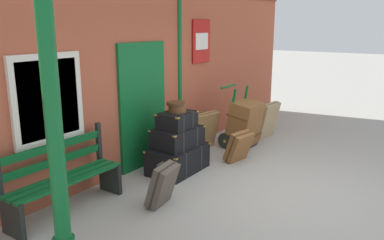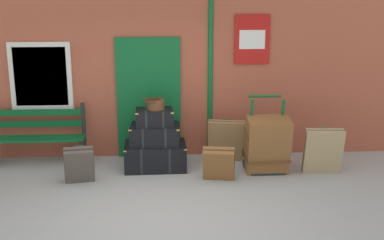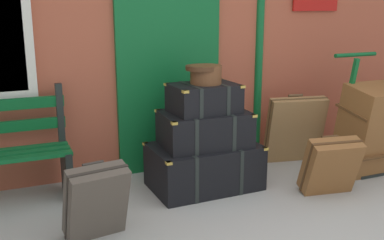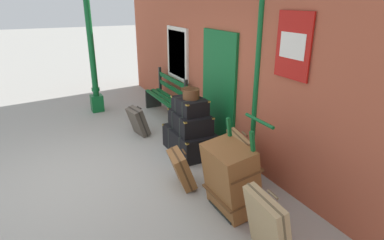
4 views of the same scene
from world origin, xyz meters
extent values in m
cube|color=#AD5138|center=(0.00, 2.60, 1.60)|extent=(10.40, 0.30, 3.20)
cube|color=#0F5B28|center=(-0.23, 2.43, 1.05)|extent=(1.10, 0.05, 2.10)
cube|color=#093718|center=(-0.23, 2.41, 1.05)|extent=(0.06, 0.02, 2.10)
cylinder|color=#0F5B28|center=(0.84, 2.45, 1.60)|extent=(0.09, 0.09, 3.14)
cube|color=black|center=(-1.35, 2.10, 0.23)|extent=(0.06, 0.40, 0.45)
cube|color=black|center=(-1.35, 2.30, 0.73)|extent=(0.06, 0.06, 0.56)
cube|color=black|center=(-0.12, 1.79, 0.21)|extent=(1.02, 0.66, 0.42)
cube|color=black|center=(-0.34, 1.79, 0.21)|extent=(0.05, 0.65, 0.43)
cube|color=black|center=(0.11, 1.80, 0.21)|extent=(0.05, 0.65, 0.43)
cube|color=#B79338|center=(-0.59, 1.48, 0.41)|extent=(0.05, 0.05, 0.02)
cube|color=#B79338|center=(0.37, 1.50, 0.41)|extent=(0.05, 0.05, 0.02)
cube|color=#B79338|center=(-0.60, 2.08, 0.41)|extent=(0.05, 0.05, 0.02)
cube|color=#B79338|center=(0.36, 2.10, 0.41)|extent=(0.05, 0.05, 0.02)
cube|color=silver|center=(-0.14, 1.48, 0.21)|extent=(0.36, 0.01, 0.10)
cube|color=black|center=(-0.11, 1.80, 0.58)|extent=(0.82, 0.58, 0.32)
cube|color=black|center=(-0.29, 1.80, 0.58)|extent=(0.06, 0.55, 0.33)
cube|color=black|center=(0.07, 1.79, 0.58)|extent=(0.06, 0.55, 0.33)
cube|color=#B79338|center=(-0.50, 1.56, 0.73)|extent=(0.05, 0.05, 0.02)
cube|color=#B79338|center=(0.26, 1.53, 0.73)|extent=(0.05, 0.05, 0.02)
cube|color=#B79338|center=(-0.48, 2.06, 0.73)|extent=(0.05, 0.05, 0.02)
cube|color=#B79338|center=(0.28, 2.03, 0.73)|extent=(0.05, 0.05, 0.02)
cube|color=black|center=(-0.12, 1.80, 0.87)|extent=(0.62, 0.47, 0.26)
cube|color=black|center=(-0.25, 1.79, 0.87)|extent=(0.06, 0.45, 0.27)
cube|color=black|center=(0.01, 1.80, 0.87)|extent=(0.06, 0.45, 0.27)
cube|color=#B79338|center=(-0.39, 1.59, 0.99)|extent=(0.05, 0.05, 0.02)
cube|color=#B79338|center=(0.17, 1.61, 0.99)|extent=(0.05, 0.05, 0.02)
cube|color=#B79338|center=(-0.41, 1.99, 0.99)|extent=(0.05, 0.05, 0.02)
cube|color=#B79338|center=(0.15, 2.01, 0.99)|extent=(0.05, 0.05, 0.02)
cylinder|color=brown|center=(-0.10, 1.81, 1.09)|extent=(0.29, 0.29, 0.17)
cylinder|color=#432715|center=(-0.14, 1.81, 1.15)|extent=(0.30, 0.30, 0.04)
cube|color=black|center=(1.69, 1.47, 0.01)|extent=(0.56, 0.28, 0.03)
cube|color=#0F5B28|center=(1.44, 1.67, 0.60)|extent=(0.04, 0.24, 1.19)
cube|color=#0F5B28|center=(1.94, 1.67, 0.60)|extent=(0.04, 0.24, 1.19)
cylinder|color=#0F5B28|center=(1.69, 1.87, 1.18)|extent=(0.54, 0.04, 0.04)
cylinder|color=black|center=(1.37, 1.73, 0.16)|extent=(0.04, 0.32, 0.32)
cylinder|color=#B79338|center=(1.37, 1.73, 0.16)|extent=(0.07, 0.06, 0.06)
cylinder|color=black|center=(2.01, 1.73, 0.16)|extent=(0.04, 0.32, 0.32)
cylinder|color=#B79338|center=(2.01, 1.73, 0.16)|extent=(0.07, 0.06, 0.06)
cube|color=brown|center=(1.69, 1.49, 0.47)|extent=(0.68, 0.57, 0.94)
cube|color=brown|center=(1.69, 1.49, 0.27)|extent=(0.70, 0.46, 0.10)
cube|color=brown|center=(1.69, 1.49, 0.66)|extent=(0.70, 0.46, 0.10)
cube|color=olive|center=(1.10, 2.07, 0.37)|extent=(0.68, 0.40, 0.74)
cylinder|color=brown|center=(1.10, 2.09, 0.75)|extent=(0.16, 0.06, 0.03)
cube|color=brown|center=(1.10, 2.07, 0.37)|extent=(0.67, 0.30, 0.73)
cube|color=#51473D|center=(-1.27, 1.20, 0.29)|extent=(0.49, 0.41, 0.59)
cylinder|color=#302A24|center=(-1.27, 1.23, 0.58)|extent=(0.16, 0.05, 0.03)
cube|color=#2C2721|center=(-1.27, 1.20, 0.29)|extent=(0.48, 0.27, 0.55)
cube|color=brown|center=(0.87, 1.18, 0.28)|extent=(0.53, 0.42, 0.55)
cylinder|color=#4F3018|center=(0.87, 1.22, 0.54)|extent=(0.16, 0.05, 0.03)
cube|color=#482C16|center=(0.87, 1.18, 0.28)|extent=(0.52, 0.28, 0.51)
camera|label=1|loc=(-5.08, -1.89, 2.38)|focal=36.81mm
camera|label=2|loc=(0.05, -6.17, 2.94)|focal=47.40mm
camera|label=3|loc=(-1.85, -1.98, 1.72)|focal=43.18mm
camera|label=4|loc=(4.72, -0.56, 2.60)|focal=30.64mm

